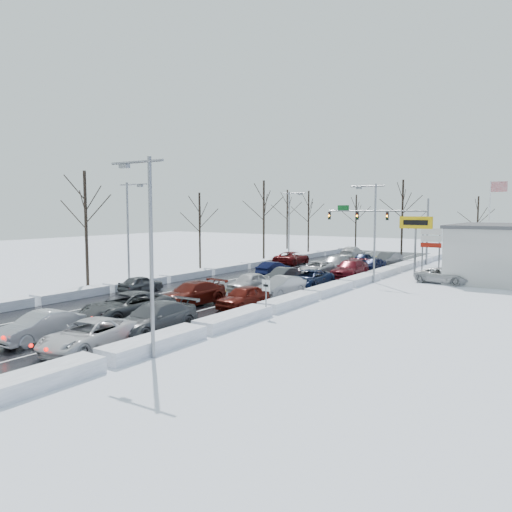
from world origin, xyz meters
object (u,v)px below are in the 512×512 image
Objects in this scene: flagpole at (491,216)px; oncoming_car_0 at (274,275)px; traffic_signal_mast at (387,219)px; tires_plus_sign at (416,227)px.

flagpole reaches higher than oncoming_car_0.
traffic_signal_mast reaches higher than tires_plus_sign.
traffic_signal_mast is at bearing 120.46° from tires_plus_sign.
tires_plus_sign is 14.90m from oncoming_car_0.
tires_plus_sign is (7.05, -12.00, -0.49)m from traffic_signal_mast.
flagpole is (4.67, 14.01, 0.93)m from tires_plus_sign.
traffic_signal_mast is 11.90m from flagpole.
flagpole is (11.72, 2.01, 0.45)m from traffic_signal_mast.
flagpole is at bearing 9.73° from traffic_signal_mast.
traffic_signal_mast is 1.33× the size of flagpole.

